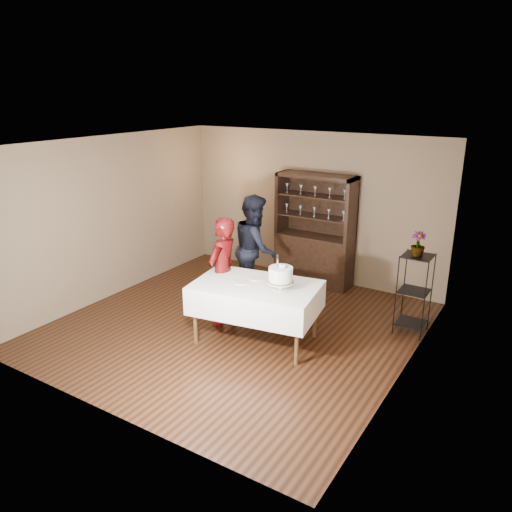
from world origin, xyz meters
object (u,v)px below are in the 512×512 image
at_px(china_hutch, 314,248).
at_px(man, 255,248).
at_px(cake, 281,276).
at_px(cake_table, 256,298).
at_px(woman, 223,272).
at_px(potted_plant, 418,244).
at_px(plant_etagere, 414,291).

relative_size(china_hutch, man, 1.12).
bearing_deg(cake, man, 133.17).
distance_m(china_hutch, man, 1.32).
relative_size(cake_table, woman, 1.11).
relative_size(china_hutch, potted_plant, 5.76).
distance_m(woman, potted_plant, 2.81).
xyz_separation_m(china_hutch, cake_table, (0.29, -2.46, -0.01)).
bearing_deg(cake_table, cake, 1.47).
xyz_separation_m(woman, cake, (1.09, -0.19, 0.22)).
xyz_separation_m(china_hutch, plant_etagere, (2.08, -1.05, -0.01)).
height_order(cake_table, cake, cake).
bearing_deg(man, cake_table, -179.51).
relative_size(china_hutch, cake, 4.02).
xyz_separation_m(china_hutch, woman, (-0.42, -2.26, 0.16)).
relative_size(man, cake, 3.60).
bearing_deg(cake_table, china_hutch, 96.64).
xyz_separation_m(man, potted_plant, (2.60, 0.10, 0.47)).
distance_m(plant_etagere, cake_table, 2.28).
height_order(man, potted_plant, man).
xyz_separation_m(man, cake, (1.19, -1.27, 0.16)).
bearing_deg(cake, cake_table, -178.53).
xyz_separation_m(cake_table, cake, (0.38, 0.01, 0.40)).
bearing_deg(man, cake, -168.70).
xyz_separation_m(plant_etagere, woman, (-2.50, -1.21, 0.18)).
bearing_deg(woman, plant_etagere, 114.33).
xyz_separation_m(cake_table, man, (-0.81, 1.28, 0.24)).
relative_size(plant_etagere, man, 0.67).
relative_size(cake_table, man, 1.03).
bearing_deg(potted_plant, cake_table, -142.40).
bearing_deg(cake_table, woman, 164.00).
bearing_deg(plant_etagere, man, -177.00).
distance_m(china_hutch, cake, 2.57).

